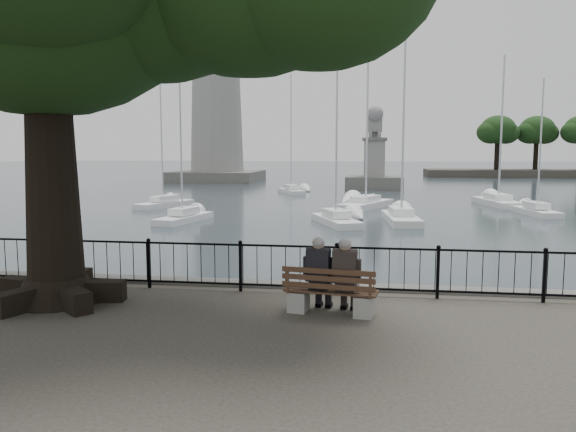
% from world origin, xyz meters
% --- Properties ---
extents(harbor, '(260.00, 260.00, 1.20)m').
position_xyz_m(harbor, '(0.00, 3.00, -0.50)').
color(harbor, '#53504A').
rests_on(harbor, ground).
extents(railing, '(22.06, 0.06, 1.00)m').
position_xyz_m(railing, '(0.00, 2.50, 0.56)').
color(railing, black).
rests_on(railing, ground).
extents(bench, '(1.72, 0.74, 0.88)m').
position_xyz_m(bench, '(0.97, 1.11, 0.31)').
color(bench, gray).
rests_on(bench, ground).
extents(person_left, '(0.45, 0.73, 1.40)m').
position_xyz_m(person_left, '(0.77, 1.23, 0.64)').
color(person_left, black).
rests_on(person_left, ground).
extents(person_right, '(0.45, 0.73, 1.40)m').
position_xyz_m(person_right, '(1.25, 1.16, 0.64)').
color(person_right, black).
rests_on(person_right, ground).
extents(lighthouse, '(10.74, 10.74, 32.62)m').
position_xyz_m(lighthouse, '(-18.00, 62.00, 12.82)').
color(lighthouse, '#53504A').
rests_on(lighthouse, ground).
extents(lion_monument, '(5.76, 5.76, 8.55)m').
position_xyz_m(lion_monument, '(2.00, 49.94, 1.13)').
color(lion_monument, '#53504A').
rests_on(lion_monument, ground).
extents(sailboat_a, '(2.14, 4.81, 8.38)m').
position_xyz_m(sailboat_a, '(-8.55, 20.97, -0.72)').
color(sailboat_a, white).
rests_on(sailboat_a, ground).
extents(sailboat_b, '(3.12, 5.12, 11.05)m').
position_xyz_m(sailboat_b, '(-0.14, 21.03, -0.66)').
color(sailboat_b, white).
rests_on(sailboat_b, ground).
extents(sailboat_c, '(2.05, 5.64, 11.18)m').
position_xyz_m(sailboat_c, '(3.34, 22.50, -0.67)').
color(sailboat_c, white).
rests_on(sailboat_c, ground).
extents(sailboat_d, '(1.99, 4.81, 8.35)m').
position_xyz_m(sailboat_d, '(11.73, 27.38, -0.72)').
color(sailboat_d, white).
rests_on(sailboat_d, ground).
extents(sailboat_e, '(3.10, 4.98, 10.26)m').
position_xyz_m(sailboat_e, '(-12.59, 28.68, -0.68)').
color(sailboat_e, white).
rests_on(sailboat_e, ground).
extents(sailboat_f, '(3.92, 6.29, 11.76)m').
position_xyz_m(sailboat_f, '(1.36, 30.04, -0.67)').
color(sailboat_f, white).
rests_on(sailboat_f, ground).
extents(sailboat_g, '(2.66, 6.23, 10.78)m').
position_xyz_m(sailboat_g, '(10.69, 33.20, -0.69)').
color(sailboat_g, white).
rests_on(sailboat_g, ground).
extents(sailboat_h, '(3.16, 4.83, 10.93)m').
position_xyz_m(sailboat_h, '(-5.59, 42.54, -0.66)').
color(sailboat_h, white).
rests_on(sailboat_h, ground).
extents(far_shore, '(30.00, 8.60, 9.18)m').
position_xyz_m(far_shore, '(25.54, 79.46, 3.00)').
color(far_shore, '#2F2C24').
rests_on(far_shore, ground).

